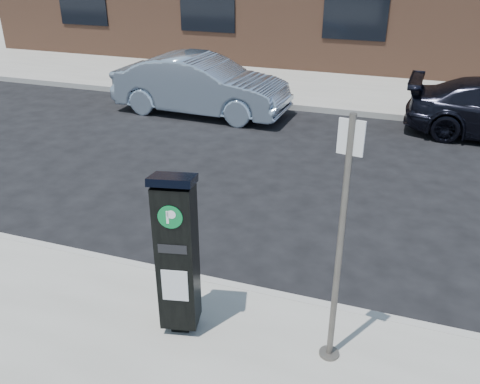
% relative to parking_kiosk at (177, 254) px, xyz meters
% --- Properties ---
extents(ground, '(120.00, 120.00, 0.00)m').
position_rel_parking_kiosk_xyz_m(ground, '(-0.01, 0.94, -1.12)').
color(ground, black).
rests_on(ground, ground).
extents(sidewalk_far, '(60.00, 12.00, 0.15)m').
position_rel_parking_kiosk_xyz_m(sidewalk_far, '(-0.01, 14.94, -1.04)').
color(sidewalk_far, gray).
rests_on(sidewalk_far, ground).
extents(curb_near, '(60.00, 0.12, 0.16)m').
position_rel_parking_kiosk_xyz_m(curb_near, '(-0.01, 0.92, -1.04)').
color(curb_near, '#9E9B93').
rests_on(curb_near, ground).
extents(curb_far, '(60.00, 0.12, 0.16)m').
position_rel_parking_kiosk_xyz_m(curb_far, '(-0.01, 8.96, -1.04)').
color(curb_far, '#9E9B93').
rests_on(curb_far, ground).
extents(parking_kiosk, '(0.50, 0.47, 1.89)m').
position_rel_parking_kiosk_xyz_m(parking_kiosk, '(0.00, 0.00, 0.00)').
color(parking_kiosk, black).
rests_on(parking_kiosk, sidewalk_near).
extents(sign_pole, '(0.23, 0.21, 2.61)m').
position_rel_parking_kiosk_xyz_m(sign_pole, '(1.63, 0.11, 0.33)').
color(sign_pole, '#4D4743').
rests_on(sign_pole, sidewalk_near).
extents(car_silver, '(4.56, 1.74, 1.49)m').
position_rel_parking_kiosk_xyz_m(car_silver, '(-3.12, 7.86, -0.38)').
color(car_silver, '#99AEC3').
rests_on(car_silver, ground).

